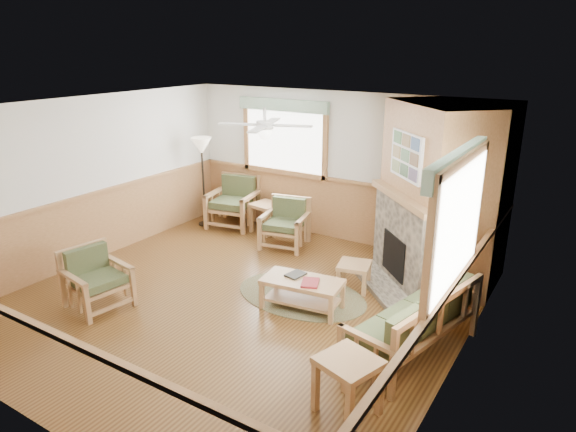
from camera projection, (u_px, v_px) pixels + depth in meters
The scene contains 24 objects.
floor at pixel (238, 302), 7.28m from camera, with size 6.00×6.00×0.01m, color brown.
ceiling at pixel (231, 108), 6.42m from camera, with size 6.00×6.00×0.01m, color white.
wall_back at pixel (337, 167), 9.25m from camera, with size 6.00×0.02×2.70m, color silver.
wall_front at pixel (22, 302), 4.44m from camera, with size 6.00×0.02×2.70m, color silver.
wall_left at pixel (89, 181), 8.36m from camera, with size 0.02×6.00×2.70m, color silver.
wall_right at pixel (463, 258), 5.33m from camera, with size 0.02×6.00×2.70m, color silver.
wainscot at pixel (237, 266), 7.10m from camera, with size 6.00×6.00×1.10m, color #A16F42, non-canonical shape.
fireplace at pixel (433, 197), 7.46m from camera, with size 2.20×2.20×2.70m, color #A16F42, non-canonical shape.
window_back at pixel (284, 98), 9.40m from camera, with size 1.90×0.16×1.50m, color white, non-canonical shape.
window_right at pixel (467, 149), 4.82m from camera, with size 0.16×1.90×1.50m, color white, non-canonical shape.
ceiling_fan at pixel (265, 111), 6.52m from camera, with size 1.24×1.24×0.36m, color white, non-canonical shape.
sofa at pixel (412, 321), 5.95m from camera, with size 0.75×1.83×0.84m, color #A2774C, non-canonical shape.
armchair_back_left at pixel (233, 202), 10.16m from camera, with size 0.87×0.87×0.98m, color #A2774C, non-canonical shape.
armchair_back_right at pixel (285, 224), 9.14m from camera, with size 0.76×0.76×0.85m, color #A2774C, non-canonical shape.
armchair_left at pixel (97, 279), 7.01m from camera, with size 0.74×0.74×0.83m, color #A2774C, non-canonical shape.
coffee_table at pixel (302, 294), 7.01m from camera, with size 1.09×0.54×0.43m, color #A2774C, non-canonical shape.
end_table_chairs at pixel (266, 218), 9.87m from camera, with size 0.51×0.49×0.57m, color #A2774C, non-canonical shape.
end_table_sofa at pixel (348, 386), 5.00m from camera, with size 0.54×0.52×0.61m, color #A2774C, non-canonical shape.
footstool at pixel (354, 276), 7.61m from camera, with size 0.46×0.46×0.40m, color #A2774C, non-canonical shape.
braided_rug at pixel (301, 295), 7.44m from camera, with size 1.98×1.98×0.01m, color brown.
floor_lamp_left at pixel (203, 182), 10.09m from camera, with size 0.41×0.41×1.78m, color black, non-canonical shape.
floor_lamp_right at pixel (432, 252), 6.71m from camera, with size 0.41×0.41×1.77m, color black, non-canonical shape.
book_red at pixel (310, 282), 6.82m from camera, with size 0.22×0.30×0.03m, color maroon.
book_dark at pixel (296, 274), 7.07m from camera, with size 0.20×0.27×0.03m, color #272620.
Camera 1 is at (4.07, -5.13, 3.47)m, focal length 32.00 mm.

